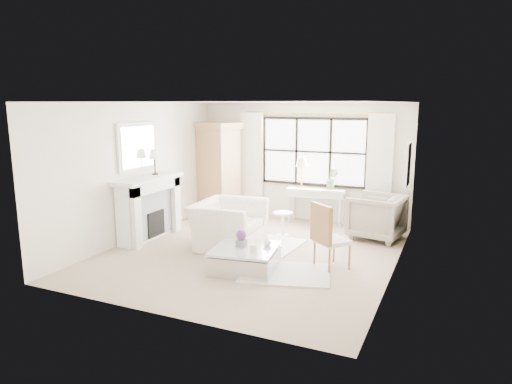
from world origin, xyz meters
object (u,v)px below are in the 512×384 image
console_table (316,206)px  club_armchair (228,224)px  armoire (217,168)px  coffee_table (245,259)px

console_table → club_armchair: club_armchair is taller
armoire → console_table: 2.54m
console_table → coffee_table: (-0.18, -3.37, -0.22)m
armoire → club_armchair: 2.70m
club_armchair → armoire: bearing=30.3°
armoire → club_armchair: bearing=-35.9°
club_armchair → coffee_table: size_ratio=1.16×
console_table → coffee_table: bearing=-101.2°
armoire → console_table: (2.43, 0.20, -0.74)m
coffee_table → console_table: bearing=77.7°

